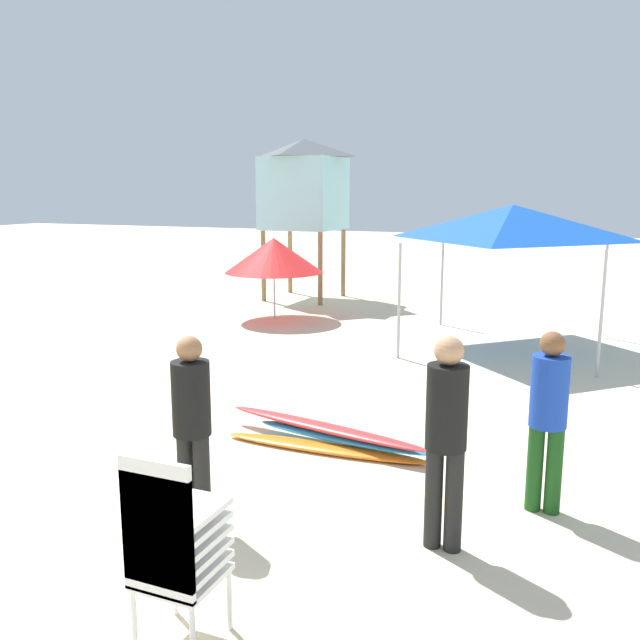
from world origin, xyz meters
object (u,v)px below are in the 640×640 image
(beach_umbrella_mid, at_px, (274,255))
(lifeguard_tower, at_px, (304,184))
(surfboard_pile, at_px, (330,438))
(popup_canopy, at_px, (512,222))
(stacked_plastic_chairs, at_px, (170,539))
(lifeguard_near_left, at_px, (548,410))
(lifeguard_near_center, at_px, (192,418))
(lifeguard_near_right, at_px, (446,429))

(beach_umbrella_mid, bearing_deg, lifeguard_tower, 101.77)
(surfboard_pile, distance_m, popup_canopy, 6.23)
(stacked_plastic_chairs, xyz_separation_m, lifeguard_near_left, (1.91, 2.82, 0.18))
(stacked_plastic_chairs, xyz_separation_m, beach_umbrella_mid, (-4.33, 9.93, 0.66))
(beach_umbrella_mid, bearing_deg, lifeguard_near_center, -67.39)
(lifeguard_near_center, xyz_separation_m, lifeguard_near_right, (2.04, 0.40, 0.06))
(popup_canopy, height_order, lifeguard_tower, lifeguard_tower)
(popup_canopy, distance_m, beach_umbrella_mid, 5.15)
(popup_canopy, bearing_deg, lifeguard_near_left, -79.30)
(lifeguard_near_center, height_order, beach_umbrella_mid, beach_umbrella_mid)
(surfboard_pile, relative_size, lifeguard_near_right, 1.51)
(lifeguard_tower, relative_size, beach_umbrella_mid, 1.90)
(lifeguard_near_left, height_order, beach_umbrella_mid, beach_umbrella_mid)
(surfboard_pile, distance_m, beach_umbrella_mid, 7.69)
(stacked_plastic_chairs, height_order, lifeguard_tower, lifeguard_tower)
(surfboard_pile, height_order, lifeguard_tower, lifeguard_tower)
(stacked_plastic_chairs, relative_size, lifeguard_near_right, 0.75)
(stacked_plastic_chairs, bearing_deg, lifeguard_near_left, 55.88)
(lifeguard_near_center, bearing_deg, surfboard_pile, 78.37)
(popup_canopy, bearing_deg, lifeguard_tower, 147.19)
(lifeguard_near_left, distance_m, popup_canopy, 6.65)
(lifeguard_near_right, relative_size, popup_canopy, 0.54)
(popup_canopy, bearing_deg, stacked_plastic_chairs, -94.34)
(lifeguard_near_center, xyz_separation_m, lifeguard_tower, (-4.15, 11.42, 1.99))
(stacked_plastic_chairs, distance_m, lifeguard_near_left, 3.41)
(popup_canopy, xyz_separation_m, lifeguard_tower, (-5.64, 3.64, 0.69))
(lifeguard_near_right, bearing_deg, stacked_plastic_chairs, -123.87)
(surfboard_pile, height_order, popup_canopy, popup_canopy)
(lifeguard_near_center, distance_m, lifeguard_near_right, 2.08)
(lifeguard_near_right, xyz_separation_m, lifeguard_tower, (-6.18, 11.01, 1.93))
(popup_canopy, height_order, beach_umbrella_mid, popup_canopy)
(surfboard_pile, xyz_separation_m, lifeguard_tower, (-4.56, 9.40, 2.81))
(stacked_plastic_chairs, bearing_deg, beach_umbrella_mid, 113.58)
(lifeguard_near_left, bearing_deg, lifeguard_near_center, -153.07)
(lifeguard_near_left, relative_size, lifeguard_near_right, 0.94)
(lifeguard_tower, bearing_deg, popup_canopy, -32.81)
(stacked_plastic_chairs, relative_size, lifeguard_tower, 0.32)
(lifeguard_near_center, relative_size, lifeguard_near_right, 0.95)
(surfboard_pile, bearing_deg, lifeguard_near_center, -101.63)
(lifeguard_near_right, height_order, lifeguard_tower, lifeguard_tower)
(lifeguard_near_left, distance_m, lifeguard_tower, 12.32)
(stacked_plastic_chairs, distance_m, popup_canopy, 9.37)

